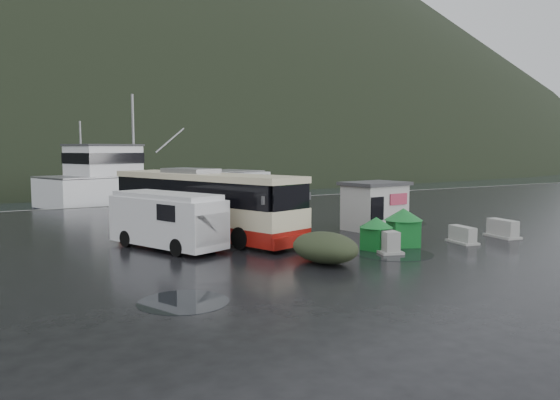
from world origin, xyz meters
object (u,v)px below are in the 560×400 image
coach_bus (204,236)px  dome_tent (325,263)px  ticket_kiosk (374,230)px  jersey_barrier_c (502,237)px  waste_bin_left (376,250)px  jersey_barrier_b (462,243)px  white_van (167,249)px  waste_bin_right (403,246)px  jersey_barrier_a (385,252)px  fishing_trawler (162,194)px

coach_bus → dome_tent: (1.46, -7.63, 0.00)m
ticket_kiosk → jersey_barrier_c: ticket_kiosk is taller
waste_bin_left → ticket_kiosk: bearing=50.3°
dome_tent → jersey_barrier_b: dome_tent is taller
white_van → ticket_kiosk: size_ratio=1.79×
white_van → jersey_barrier_c: white_van is taller
waste_bin_left → jersey_barrier_c: bearing=-3.9°
jersey_barrier_b → waste_bin_right: bearing=165.5°
waste_bin_right → jersey_barrier_b: size_ratio=1.10×
waste_bin_right → dome_tent: bearing=-167.6°
dome_tent → jersey_barrier_a: (3.27, 0.52, 0.00)m
jersey_barrier_b → jersey_barrier_c: 2.80m
jersey_barrier_a → jersey_barrier_c: size_ratio=1.07×
coach_bus → waste_bin_right: size_ratio=7.01×
waste_bin_left → ticket_kiosk: (3.62, 4.36, 0.00)m
dome_tent → fishing_trawler: bearing=81.6°
coach_bus → dome_tent: 7.77m
waste_bin_right → jersey_barrier_b: (2.75, -0.71, 0.00)m
waste_bin_left → jersey_barrier_c: 7.11m
waste_bin_right → jersey_barrier_a: bearing=-160.1°
white_van → jersey_barrier_a: 8.76m
white_van → jersey_barrier_a: bearing=-54.8°
ticket_kiosk → fishing_trawler: size_ratio=0.12×
jersey_barrier_b → white_van: bearing=155.4°
waste_bin_left → jersey_barrier_c: waste_bin_left is taller
waste_bin_left → jersey_barrier_c: (7.10, -0.49, 0.00)m
white_van → jersey_barrier_c: 15.04m
fishing_trawler → jersey_barrier_a: bearing=-110.2°
jersey_barrier_a → ticket_kiosk: bearing=53.8°
waste_bin_left → jersey_barrier_b: waste_bin_left is taller
jersey_barrier_b → fishing_trawler: 32.06m
white_van → waste_bin_left: 8.42m
fishing_trawler → waste_bin_left: bearing=-110.4°
coach_bus → jersey_barrier_a: coach_bus is taller
dome_tent → fishing_trawler: fishing_trawler is taller
waste_bin_right → jersey_barrier_a: size_ratio=0.91×
coach_bus → waste_bin_left: 8.12m
white_van → jersey_barrier_c: size_ratio=3.36×
dome_tent → ticket_kiosk: ticket_kiosk is taller
white_van → jersey_barrier_a: white_van is taller
coach_bus → jersey_barrier_c: size_ratio=6.82×
waste_bin_right → ticket_kiosk: (2.08, 4.26, 0.00)m
coach_bus → waste_bin_left: bearing=-72.1°
waste_bin_left → jersey_barrier_b: bearing=-8.1°
coach_bus → white_van: 3.24m
ticket_kiosk → jersey_barrier_c: size_ratio=1.88×
waste_bin_right → jersey_barrier_c: bearing=-6.0°
dome_tent → waste_bin_left: bearing=16.6°
fishing_trawler → jersey_barrier_c: bearing=-97.7°
waste_bin_left → jersey_barrier_b: 4.34m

